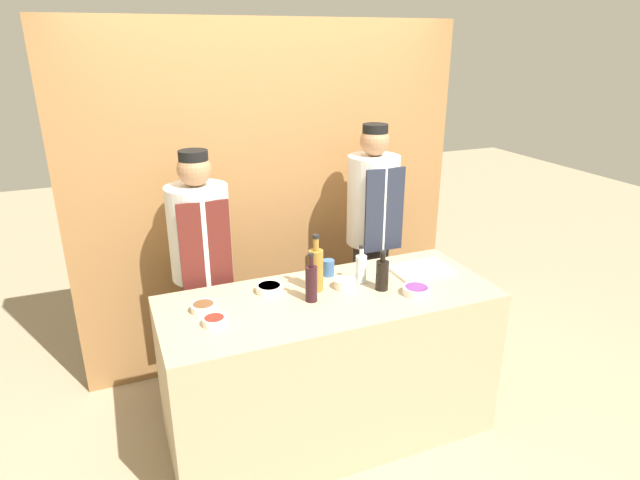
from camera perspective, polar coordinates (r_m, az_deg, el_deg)
ground_plane at (r=3.50m, az=1.00°, el=-19.65°), size 14.00×14.00×0.00m
cabinet_wall at (r=3.82m, az=-5.27°, el=4.39°), size 2.74×0.18×2.40m
counter at (r=3.22m, az=1.05°, el=-13.36°), size 1.88×0.76×0.93m
sauce_bowl_orange at (r=3.04m, az=-5.43°, el=-5.13°), size 0.15×0.15×0.04m
sauce_bowl_white at (r=3.07m, az=2.68°, el=-4.59°), size 0.13×0.13×0.05m
sauce_bowl_red at (r=2.75m, az=-11.21°, el=-8.43°), size 0.12×0.12×0.04m
sauce_bowl_purple at (r=3.05m, az=10.25°, el=-5.28°), size 0.16×0.16×0.04m
sauce_bowl_brown at (r=2.89m, az=-12.33°, el=-6.99°), size 0.13×0.13×0.04m
cutting_board at (r=3.35m, az=10.76°, el=-3.13°), size 0.36×0.25×0.02m
bottle_wine at (r=2.89m, az=-0.93°, el=-4.56°), size 0.07×0.07×0.28m
bottle_soy at (r=3.05m, az=6.65°, el=-3.67°), size 0.07×0.07×0.24m
bottle_clear at (r=3.12m, az=4.40°, el=-3.00°), size 0.07×0.07×0.23m
bottle_vinegar at (r=3.01m, az=-0.44°, el=-3.07°), size 0.08×0.08×0.33m
cup_blue at (r=3.22m, az=0.90°, el=-2.97°), size 0.07×0.07×0.10m
chef_left at (r=3.40m, az=-12.36°, el=-3.52°), size 0.37×0.37×1.67m
chef_right at (r=3.74m, az=5.51°, el=0.01°), size 0.35×0.35×1.75m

